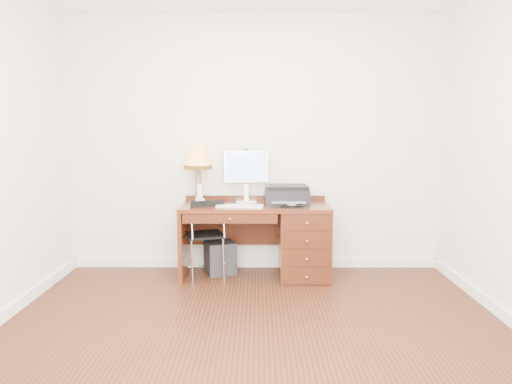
{
  "coord_description": "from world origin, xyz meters",
  "views": [
    {
      "loc": [
        0.03,
        -3.61,
        1.53
      ],
      "look_at": [
        0.01,
        1.2,
        0.91
      ],
      "focal_mm": 35.0,
      "sensor_mm": 36.0,
      "label": 1
    }
  ],
  "objects_px": {
    "printer": "(287,195)",
    "equipment_box": "(220,258)",
    "leg_lamp": "(198,161)",
    "chair": "(203,230)",
    "phone": "(200,197)",
    "monitor": "(247,169)",
    "desk": "(286,237)"
  },
  "relations": [
    {
      "from": "printer",
      "to": "chair",
      "type": "height_order",
      "value": "printer"
    },
    {
      "from": "monitor",
      "to": "printer",
      "type": "relative_size",
      "value": 1.18
    },
    {
      "from": "chair",
      "to": "equipment_box",
      "type": "bearing_deg",
      "value": 22.61
    },
    {
      "from": "printer",
      "to": "chair",
      "type": "bearing_deg",
      "value": -177.87
    },
    {
      "from": "printer",
      "to": "chair",
      "type": "relative_size",
      "value": 0.56
    },
    {
      "from": "desk",
      "to": "printer",
      "type": "distance_m",
      "value": 0.43
    },
    {
      "from": "monitor",
      "to": "chair",
      "type": "distance_m",
      "value": 0.79
    },
    {
      "from": "desk",
      "to": "monitor",
      "type": "relative_size",
      "value": 2.8
    },
    {
      "from": "monitor",
      "to": "leg_lamp",
      "type": "distance_m",
      "value": 0.52
    },
    {
      "from": "desk",
      "to": "chair",
      "type": "xyz_separation_m",
      "value": [
        -0.85,
        -0.05,
        0.08
      ]
    },
    {
      "from": "printer",
      "to": "leg_lamp",
      "type": "bearing_deg",
      "value": 168.83
    },
    {
      "from": "chair",
      "to": "equipment_box",
      "type": "distance_m",
      "value": 0.39
    },
    {
      "from": "monitor",
      "to": "equipment_box",
      "type": "distance_m",
      "value": 0.97
    },
    {
      "from": "printer",
      "to": "phone",
      "type": "relative_size",
      "value": 2.33
    },
    {
      "from": "desk",
      "to": "leg_lamp",
      "type": "xyz_separation_m",
      "value": [
        -0.92,
        0.16,
        0.77
      ]
    },
    {
      "from": "printer",
      "to": "equipment_box",
      "type": "height_order",
      "value": "printer"
    },
    {
      "from": "printer",
      "to": "equipment_box",
      "type": "xyz_separation_m",
      "value": [
        -0.69,
        0.07,
        -0.68
      ]
    },
    {
      "from": "chair",
      "to": "equipment_box",
      "type": "height_order",
      "value": "chair"
    },
    {
      "from": "printer",
      "to": "equipment_box",
      "type": "bearing_deg",
      "value": 171.5
    },
    {
      "from": "printer",
      "to": "phone",
      "type": "xyz_separation_m",
      "value": [
        -0.9,
        0.11,
        -0.04
      ]
    },
    {
      "from": "equipment_box",
      "to": "monitor",
      "type": "bearing_deg",
      "value": 8.13
    },
    {
      "from": "chair",
      "to": "monitor",
      "type": "bearing_deg",
      "value": 14.02
    },
    {
      "from": "leg_lamp",
      "to": "chair",
      "type": "xyz_separation_m",
      "value": [
        0.07,
        -0.21,
        -0.69
      ]
    },
    {
      "from": "desk",
      "to": "chair",
      "type": "relative_size",
      "value": 1.85
    },
    {
      "from": "desk",
      "to": "printer",
      "type": "relative_size",
      "value": 3.3
    },
    {
      "from": "printer",
      "to": "equipment_box",
      "type": "distance_m",
      "value": 0.97
    },
    {
      "from": "leg_lamp",
      "to": "phone",
      "type": "relative_size",
      "value": 3.01
    },
    {
      "from": "monitor",
      "to": "equipment_box",
      "type": "relative_size",
      "value": 1.59
    },
    {
      "from": "monitor",
      "to": "chair",
      "type": "height_order",
      "value": "monitor"
    },
    {
      "from": "chair",
      "to": "equipment_box",
      "type": "xyz_separation_m",
      "value": [
        0.16,
        0.14,
        -0.32
      ]
    },
    {
      "from": "desk",
      "to": "phone",
      "type": "relative_size",
      "value": 7.7
    },
    {
      "from": "monitor",
      "to": "leg_lamp",
      "type": "xyz_separation_m",
      "value": [
        -0.5,
        -0.08,
        0.09
      ]
    }
  ]
}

